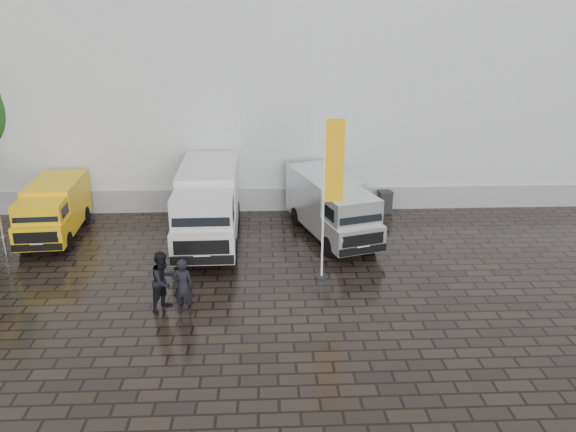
% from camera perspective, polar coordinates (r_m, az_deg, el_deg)
% --- Properties ---
extents(ground, '(120.00, 120.00, 0.00)m').
position_cam_1_polar(ground, '(17.94, 0.10, -7.84)').
color(ground, black).
rests_on(ground, ground).
extents(exhibition_hall, '(44.00, 16.00, 12.00)m').
position_cam_1_polar(exhibition_hall, '(32.05, 2.47, 15.73)').
color(exhibition_hall, silver).
rests_on(exhibition_hall, ground).
extents(hall_plinth, '(44.00, 0.15, 1.00)m').
position_cam_1_polar(hall_plinth, '(25.21, 3.83, 1.75)').
color(hall_plinth, gray).
rests_on(hall_plinth, ground).
extents(van_yellow, '(2.06, 4.72, 2.13)m').
position_cam_1_polar(van_yellow, '(23.70, -22.70, 0.42)').
color(van_yellow, yellow).
rests_on(van_yellow, ground).
extents(van_white, '(2.25, 6.52, 2.81)m').
position_cam_1_polar(van_white, '(21.60, -8.09, 0.96)').
color(van_white, silver).
rests_on(van_white, ground).
extents(van_silver, '(3.36, 5.81, 2.39)m').
position_cam_1_polar(van_silver, '(21.92, 4.42, 0.81)').
color(van_silver, silver).
rests_on(van_silver, ground).
extents(flagpole, '(0.88, 0.50, 5.55)m').
position_cam_1_polar(flagpole, '(17.87, 4.23, 2.91)').
color(flagpole, black).
rests_on(flagpole, ground).
extents(wheelie_bin, '(0.61, 0.61, 0.97)m').
position_cam_1_polar(wheelie_bin, '(25.19, 9.83, 1.44)').
color(wheelie_bin, black).
rests_on(wheelie_bin, ground).
extents(person_front, '(0.70, 0.52, 1.74)m').
position_cam_1_polar(person_front, '(16.72, -10.59, -7.05)').
color(person_front, black).
rests_on(person_front, ground).
extents(person_tent, '(1.06, 1.12, 1.83)m').
position_cam_1_polar(person_tent, '(17.07, -12.52, -6.44)').
color(person_tent, black).
rests_on(person_tent, ground).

